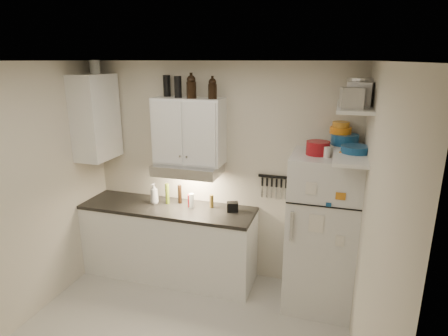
# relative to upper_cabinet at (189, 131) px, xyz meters

# --- Properties ---
(ceiling) EXTENTS (3.20, 3.00, 0.02)m
(ceiling) POSITION_rel_upper_cabinet_xyz_m (0.30, -1.33, 0.78)
(ceiling) COLOR white
(ceiling) RESTS_ON ground
(back_wall) EXTENTS (3.20, 0.02, 2.60)m
(back_wall) POSITION_rel_upper_cabinet_xyz_m (0.30, 0.18, -0.53)
(back_wall) COLOR beige
(back_wall) RESTS_ON ground
(left_wall) EXTENTS (0.02, 3.00, 2.60)m
(left_wall) POSITION_rel_upper_cabinet_xyz_m (-1.31, -1.33, -0.53)
(left_wall) COLOR beige
(left_wall) RESTS_ON ground
(right_wall) EXTENTS (0.02, 3.00, 2.60)m
(right_wall) POSITION_rel_upper_cabinet_xyz_m (1.91, -1.33, -0.53)
(right_wall) COLOR beige
(right_wall) RESTS_ON ground
(base_cabinet) EXTENTS (2.10, 0.60, 0.88)m
(base_cabinet) POSITION_rel_upper_cabinet_xyz_m (-0.25, -0.14, -1.39)
(base_cabinet) COLOR white
(base_cabinet) RESTS_ON floor
(countertop) EXTENTS (2.10, 0.62, 0.04)m
(countertop) POSITION_rel_upper_cabinet_xyz_m (-0.25, -0.14, -0.93)
(countertop) COLOR black
(countertop) RESTS_ON base_cabinet
(upper_cabinet) EXTENTS (0.80, 0.33, 0.75)m
(upper_cabinet) POSITION_rel_upper_cabinet_xyz_m (0.00, 0.00, 0.00)
(upper_cabinet) COLOR white
(upper_cabinet) RESTS_ON back_wall
(side_cabinet) EXTENTS (0.33, 0.55, 1.00)m
(side_cabinet) POSITION_rel_upper_cabinet_xyz_m (-1.14, -0.14, 0.12)
(side_cabinet) COLOR white
(side_cabinet) RESTS_ON left_wall
(range_hood) EXTENTS (0.76, 0.46, 0.12)m
(range_hood) POSITION_rel_upper_cabinet_xyz_m (0.00, -0.06, -0.44)
(range_hood) COLOR silver
(range_hood) RESTS_ON back_wall
(fridge) EXTENTS (0.70, 0.68, 1.70)m
(fridge) POSITION_rel_upper_cabinet_xyz_m (1.55, -0.18, -0.98)
(fridge) COLOR silver
(fridge) RESTS_ON floor
(shelf_hi) EXTENTS (0.30, 0.95, 0.03)m
(shelf_hi) POSITION_rel_upper_cabinet_xyz_m (1.75, -0.31, 0.38)
(shelf_hi) COLOR white
(shelf_hi) RESTS_ON right_wall
(shelf_lo) EXTENTS (0.30, 0.95, 0.03)m
(shelf_lo) POSITION_rel_upper_cabinet_xyz_m (1.75, -0.31, -0.07)
(shelf_lo) COLOR white
(shelf_lo) RESTS_ON right_wall
(knife_strip) EXTENTS (0.42, 0.02, 0.03)m
(knife_strip) POSITION_rel_upper_cabinet_xyz_m (1.00, 0.15, -0.51)
(knife_strip) COLOR black
(knife_strip) RESTS_ON back_wall
(dutch_oven) EXTENTS (0.29, 0.29, 0.13)m
(dutch_oven) POSITION_rel_upper_cabinet_xyz_m (1.45, -0.20, -0.06)
(dutch_oven) COLOR maroon
(dutch_oven) RESTS_ON fridge
(book_stack) EXTENTS (0.27, 0.30, 0.08)m
(book_stack) POSITION_rel_upper_cabinet_xyz_m (1.79, -0.29, -0.08)
(book_stack) COLOR orange
(book_stack) RESTS_ON fridge
(spice_jar) EXTENTS (0.06, 0.06, 0.11)m
(spice_jar) POSITION_rel_upper_cabinet_xyz_m (1.54, -0.29, -0.07)
(spice_jar) COLOR silver
(spice_jar) RESTS_ON fridge
(stock_pot) EXTENTS (0.32, 0.32, 0.23)m
(stock_pot) POSITION_rel_upper_cabinet_xyz_m (1.83, -0.07, 0.50)
(stock_pot) COLOR silver
(stock_pot) RESTS_ON shelf_hi
(tin_a) EXTENTS (0.24, 0.23, 0.21)m
(tin_a) POSITION_rel_upper_cabinet_xyz_m (1.79, -0.38, 0.49)
(tin_a) COLOR #AAAAAD
(tin_a) RESTS_ON shelf_hi
(tin_b) EXTENTS (0.20, 0.20, 0.17)m
(tin_b) POSITION_rel_upper_cabinet_xyz_m (1.71, -0.61, 0.48)
(tin_b) COLOR #AAAAAD
(tin_b) RESTS_ON shelf_hi
(bowl_teal) EXTENTS (0.27, 0.27, 0.11)m
(bowl_teal) POSITION_rel_upper_cabinet_xyz_m (1.70, -0.00, 0.00)
(bowl_teal) COLOR navy
(bowl_teal) RESTS_ON shelf_lo
(bowl_orange) EXTENTS (0.22, 0.22, 0.07)m
(bowl_orange) POSITION_rel_upper_cabinet_xyz_m (1.65, 0.03, 0.09)
(bowl_orange) COLOR orange
(bowl_orange) RESTS_ON bowl_teal
(bowl_yellow) EXTENTS (0.17, 0.17, 0.05)m
(bowl_yellow) POSITION_rel_upper_cabinet_xyz_m (1.65, 0.03, 0.15)
(bowl_yellow) COLOR orange
(bowl_yellow) RESTS_ON bowl_orange
(plates) EXTENTS (0.27, 0.27, 0.07)m
(plates) POSITION_rel_upper_cabinet_xyz_m (1.80, -0.33, -0.02)
(plates) COLOR navy
(plates) RESTS_ON shelf_lo
(growler_a) EXTENTS (0.11, 0.11, 0.25)m
(growler_a) POSITION_rel_upper_cabinet_xyz_m (0.06, -0.05, 0.50)
(growler_a) COLOR black
(growler_a) RESTS_ON upper_cabinet
(growler_b) EXTENTS (0.11, 0.11, 0.23)m
(growler_b) POSITION_rel_upper_cabinet_xyz_m (0.30, -0.04, 0.49)
(growler_b) COLOR black
(growler_b) RESTS_ON upper_cabinet
(thermos_a) EXTENTS (0.09, 0.09, 0.24)m
(thermos_a) POSITION_rel_upper_cabinet_xyz_m (-0.11, -0.03, 0.49)
(thermos_a) COLOR black
(thermos_a) RESTS_ON upper_cabinet
(thermos_b) EXTENTS (0.10, 0.10, 0.24)m
(thermos_b) POSITION_rel_upper_cabinet_xyz_m (-0.29, 0.08, 0.50)
(thermos_b) COLOR black
(thermos_b) RESTS_ON upper_cabinet
(side_jar) EXTENTS (0.13, 0.13, 0.16)m
(side_jar) POSITION_rel_upper_cabinet_xyz_m (-1.13, -0.07, 0.70)
(side_jar) COLOR silver
(side_jar) RESTS_ON side_cabinet
(soap_bottle) EXTENTS (0.13, 0.13, 0.28)m
(soap_bottle) POSITION_rel_upper_cabinet_xyz_m (-0.44, -0.09, -0.76)
(soap_bottle) COLOR white
(soap_bottle) RESTS_ON countertop
(pepper_mill) EXTENTS (0.05, 0.05, 0.15)m
(pepper_mill) POSITION_rel_upper_cabinet_xyz_m (0.27, -0.01, -0.83)
(pepper_mill) COLOR brown
(pepper_mill) RESTS_ON countertop
(oil_bottle) EXTENTS (0.06, 0.06, 0.25)m
(oil_bottle) POSITION_rel_upper_cabinet_xyz_m (-0.29, -0.05, -0.78)
(oil_bottle) COLOR #5C721C
(oil_bottle) RESTS_ON countertop
(vinegar_bottle) EXTENTS (0.06, 0.06, 0.23)m
(vinegar_bottle) POSITION_rel_upper_cabinet_xyz_m (-0.15, 0.01, -0.79)
(vinegar_bottle) COLOR black
(vinegar_bottle) RESTS_ON countertop
(clear_bottle) EXTENTS (0.07, 0.07, 0.17)m
(clear_bottle) POSITION_rel_upper_cabinet_xyz_m (0.04, -0.08, -0.82)
(clear_bottle) COLOR silver
(clear_bottle) RESTS_ON countertop
(red_jar) EXTENTS (0.10, 0.10, 0.15)m
(red_jar) POSITION_rel_upper_cabinet_xyz_m (0.02, -0.06, -0.83)
(red_jar) COLOR maroon
(red_jar) RESTS_ON countertop
(caddy) EXTENTS (0.15, 0.13, 0.11)m
(caddy) POSITION_rel_upper_cabinet_xyz_m (0.54, -0.05, -0.85)
(caddy) COLOR black
(caddy) RESTS_ON countertop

